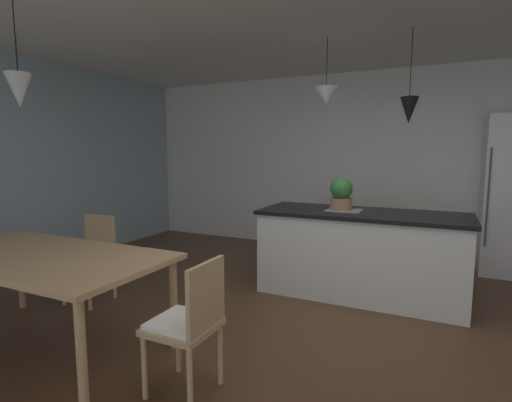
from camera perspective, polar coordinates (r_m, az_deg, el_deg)
ground_plane at (r=3.30m, az=10.56°, el=-20.86°), size 10.00×8.40×0.04m
wall_back_kitchen at (r=6.13m, az=18.83°, el=5.18°), size 10.00×0.12×2.70m
dining_table at (r=3.46m, az=-28.90°, el=-7.74°), size 2.00×1.02×0.75m
chair_far_left at (r=4.38m, az=-22.81°, el=-7.26°), size 0.42×0.42×0.87m
chair_kitchen_end at (r=2.59m, az=-9.72°, el=-16.92°), size 0.40×0.40×0.87m
kitchen_island at (r=4.33m, az=14.99°, el=-7.27°), size 2.12×0.85×0.91m
pendant_over_table at (r=3.44m, az=-31.23°, el=13.64°), size 0.19×0.19×0.85m
pendant_over_island_main at (r=4.33m, az=10.18°, el=14.81°), size 0.25×0.25×0.69m
pendant_over_island_aux at (r=4.17m, az=21.38°, el=12.23°), size 0.18×0.18×0.90m
potted_plant_on_island at (r=4.27m, az=12.29°, el=0.94°), size 0.24×0.24×0.35m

